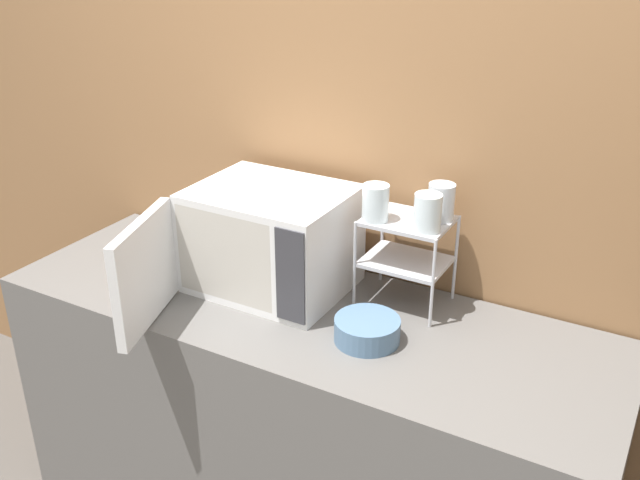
{
  "coord_description": "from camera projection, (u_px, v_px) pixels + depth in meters",
  "views": [
    {
      "loc": [
        1.0,
        -1.32,
        2.05
      ],
      "look_at": [
        0.05,
        0.36,
        1.16
      ],
      "focal_mm": 40.0,
      "sensor_mm": 36.0,
      "label": 1
    }
  ],
  "objects": [
    {
      "name": "bowl",
      "position": [
        367.0,
        330.0,
        2.04
      ],
      "size": [
        0.19,
        0.19,
        0.07
      ],
      "color": "slate",
      "rests_on": "counter"
    },
    {
      "name": "glass_front_left",
      "position": [
        375.0,
        203.0,
        2.11
      ],
      "size": [
        0.08,
        0.08,
        0.11
      ],
      "color": "silver",
      "rests_on": "dish_rack"
    },
    {
      "name": "dish_rack",
      "position": [
        407.0,
        243.0,
        2.17
      ],
      "size": [
        0.26,
        0.21,
        0.29
      ],
      "color": "#B2B2B7",
      "rests_on": "counter"
    },
    {
      "name": "glass_front_right",
      "position": [
        428.0,
        213.0,
        2.04
      ],
      "size": [
        0.08,
        0.08,
        0.11
      ],
      "color": "silver",
      "rests_on": "dish_rack"
    },
    {
      "name": "counter",
      "position": [
        302.0,
        427.0,
        2.41
      ],
      "size": [
        1.97,
        0.66,
        0.92
      ],
      "color": "#595654",
      "rests_on": "ground_plane"
    },
    {
      "name": "glass_back_right",
      "position": [
        441.0,
        202.0,
        2.12
      ],
      "size": [
        0.08,
        0.08,
        0.11
      ],
      "color": "silver",
      "rests_on": "dish_rack"
    },
    {
      "name": "wall_back",
      "position": [
        356.0,
        161.0,
        2.35
      ],
      "size": [
        8.0,
        0.06,
        2.6
      ],
      "color": "olive",
      "rests_on": "ground_plane"
    },
    {
      "name": "microwave",
      "position": [
        265.0,
        241.0,
        2.28
      ],
      "size": [
        0.51,
        0.75,
        0.34
      ],
      "color": "silver",
      "rests_on": "counter"
    }
  ]
}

